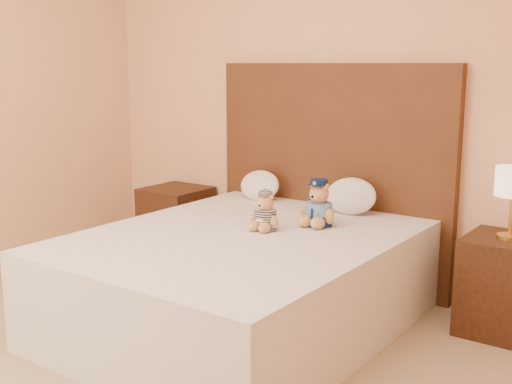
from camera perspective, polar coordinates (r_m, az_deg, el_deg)
bed at (r=3.71m, az=-1.27°, el=-7.89°), size 1.60×2.00×0.55m
headboard at (r=4.41m, az=6.66°, el=1.52°), size 1.75×0.08×1.50m
nightstand_left at (r=5.07m, az=-7.08°, el=-2.69°), size 0.45×0.45×0.55m
nightstand_right at (r=3.89m, az=21.32°, el=-7.77°), size 0.45×0.45×0.55m
teddy_police at (r=3.81m, az=5.61°, el=-0.97°), size 0.25×0.24×0.28m
teddy_prisoner at (r=3.70m, az=0.83°, el=-1.72°), size 0.20×0.19×0.22m
pillow_left at (r=4.53m, az=0.32°, el=0.72°), size 0.32×0.21×0.22m
pillow_right at (r=4.15m, az=8.43°, el=-0.20°), size 0.35×0.23×0.25m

